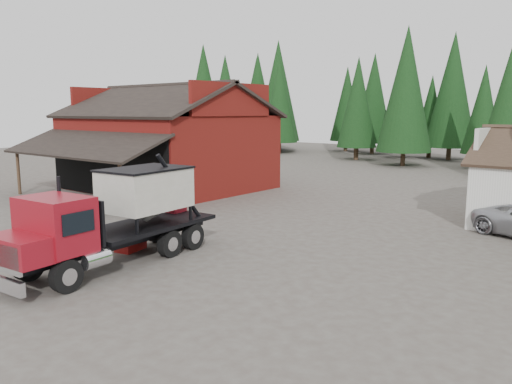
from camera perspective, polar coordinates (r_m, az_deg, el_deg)
The scene contains 8 objects.
ground at distance 20.90m, azimuth -10.66°, elevation -5.57°, with size 120.00×120.00×0.00m, color #4B423B.
red_barn at distance 35.12m, azimuth -10.16°, elevation 4.82°, with size 12.80×13.63×7.18m.
conifer_backdrop at distance 57.40m, azimuth 23.18°, elevation 3.16°, with size 76.00×16.00×16.00m, color black, non-canonical shape.
near_pine_a at distance 55.58m, azimuth -3.51°, elevation 10.30°, with size 4.40×4.40×11.40m.
near_pine_b at distance 44.06m, azimuth 26.89°, elevation 9.00°, with size 3.96×3.96×10.40m.
near_pine_d at distance 50.94m, azimuth 16.77°, elevation 11.18°, with size 5.28×5.28×13.40m.
feed_truck at distance 17.86m, azimuth -15.71°, elevation -2.50°, with size 3.04×8.48×3.75m.
equip_box at distance 19.81m, azimuth -14.16°, elevation -5.62°, with size 0.70×1.10×0.60m, color maroon.
Camera 1 is at (15.48, -13.02, 5.25)m, focal length 35.00 mm.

